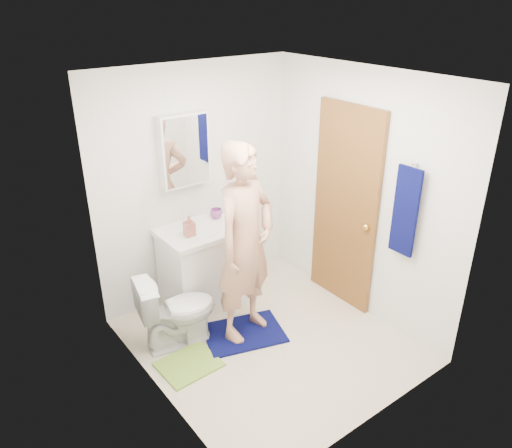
{
  "coord_description": "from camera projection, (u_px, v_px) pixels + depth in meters",
  "views": [
    {
      "loc": [
        -2.36,
        -2.93,
        2.98
      ],
      "look_at": [
        0.04,
        0.25,
        1.1
      ],
      "focal_mm": 35.0,
      "sensor_mm": 36.0,
      "label": 1
    }
  ],
  "objects": [
    {
      "name": "countertop",
      "position": [
        200.0,
        232.0,
        4.9
      ],
      "size": [
        0.79,
        0.59,
        0.05
      ],
      "primitive_type": "cube",
      "color": "white",
      "rests_on": "vanity_cabinet"
    },
    {
      "name": "door_knob",
      "position": [
        366.0,
        227.0,
        4.7
      ],
      "size": [
        0.07,
        0.07,
        0.07
      ],
      "primitive_type": "sphere",
      "color": "gold",
      "rests_on": "door"
    },
    {
      "name": "ceiling",
      "position": [
        272.0,
        76.0,
        3.64
      ],
      "size": [
        2.2,
        2.4,
        0.02
      ],
      "primitive_type": "cube",
      "color": "white",
      "rests_on": "ground"
    },
    {
      "name": "medicine_cabinet",
      "position": [
        184.0,
        150.0,
        4.73
      ],
      "size": [
        0.5,
        0.12,
        0.7
      ],
      "primitive_type": "cube",
      "color": "white",
      "rests_on": "wall_back"
    },
    {
      "name": "towel",
      "position": [
        405.0,
        212.0,
        4.29
      ],
      "size": [
        0.03,
        0.24,
        0.8
      ],
      "primitive_type": "cube",
      "color": "#070A44",
      "rests_on": "wall_right"
    },
    {
      "name": "faucet",
      "position": [
        190.0,
        218.0,
        4.99
      ],
      "size": [
        0.03,
        0.03,
        0.12
      ],
      "primitive_type": "cylinder",
      "color": "silver",
      "rests_on": "countertop"
    },
    {
      "name": "man",
      "position": [
        245.0,
        244.0,
        4.4
      ],
      "size": [
        0.77,
        0.61,
        1.85
      ],
      "primitive_type": "imported",
      "rotation": [
        0.0,
        0.0,
        0.27
      ],
      "color": "tan",
      "rests_on": "bath_mat"
    },
    {
      "name": "wall_back",
      "position": [
        196.0,
        184.0,
        5.03
      ],
      "size": [
        2.2,
        0.02,
        2.4
      ],
      "primitive_type": "cube",
      "color": "silver",
      "rests_on": "ground"
    },
    {
      "name": "wall_left",
      "position": [
        149.0,
        265.0,
        3.55
      ],
      "size": [
        0.02,
        2.4,
        2.4
      ],
      "primitive_type": "cube",
      "color": "silver",
      "rests_on": "ground"
    },
    {
      "name": "mirror_panel",
      "position": [
        187.0,
        152.0,
        4.68
      ],
      "size": [
        0.46,
        0.01,
        0.66
      ],
      "primitive_type": "cube",
      "color": "white",
      "rests_on": "wall_back"
    },
    {
      "name": "wall_right",
      "position": [
        361.0,
        195.0,
        4.76
      ],
      "size": [
        0.02,
        2.4,
        2.4
      ],
      "primitive_type": "cube",
      "color": "silver",
      "rests_on": "ground"
    },
    {
      "name": "green_rug",
      "position": [
        189.0,
        364.0,
        4.36
      ],
      "size": [
        0.51,
        0.44,
        0.02
      ],
      "primitive_type": "cube",
      "rotation": [
        0.0,
        0.0,
        0.04
      ],
      "color": "#81AF3A",
      "rests_on": "floor"
    },
    {
      "name": "soap_dispenser",
      "position": [
        189.0,
        226.0,
        4.71
      ],
      "size": [
        0.1,
        0.11,
        0.21
      ],
      "primitive_type": "imported",
      "rotation": [
        0.0,
        0.0,
        -0.1
      ],
      "color": "#AA5E4F",
      "rests_on": "countertop"
    },
    {
      "name": "toothbrush_cup",
      "position": [
        216.0,
        213.0,
        5.11
      ],
      "size": [
        0.13,
        0.13,
        0.1
      ],
      "primitive_type": "imported",
      "rotation": [
        0.0,
        0.0,
        -0.03
      ],
      "color": "#974495",
      "rests_on": "countertop"
    },
    {
      "name": "door",
      "position": [
        345.0,
        208.0,
        4.92
      ],
      "size": [
        0.05,
        0.8,
        2.05
      ],
      "primitive_type": "cube",
      "color": "brown",
      "rests_on": "ground"
    },
    {
      "name": "toilet",
      "position": [
        177.0,
        310.0,
        4.51
      ],
      "size": [
        0.76,
        0.53,
        0.71
      ],
      "primitive_type": "imported",
      "rotation": [
        0.0,
        0.0,
        1.37
      ],
      "color": "white",
      "rests_on": "floor"
    },
    {
      "name": "towel_hook",
      "position": [
        415.0,
        164.0,
        4.13
      ],
      "size": [
        0.06,
        0.02,
        0.02
      ],
      "primitive_type": "cylinder",
      "rotation": [
        0.0,
        1.57,
        0.0
      ],
      "color": "silver",
      "rests_on": "wall_right"
    },
    {
      "name": "floor",
      "position": [
        269.0,
        341.0,
        4.68
      ],
      "size": [
        2.2,
        2.4,
        0.02
      ],
      "primitive_type": "cube",
      "color": "beige",
      "rests_on": "ground"
    },
    {
      "name": "wall_front",
      "position": [
        385.0,
        288.0,
        3.29
      ],
      "size": [
        2.2,
        0.02,
        2.4
      ],
      "primitive_type": "cube",
      "color": "silver",
      "rests_on": "ground"
    },
    {
      "name": "sink_basin",
      "position": [
        200.0,
        230.0,
        4.89
      ],
      "size": [
        0.4,
        0.4,
        0.03
      ],
      "primitive_type": "cylinder",
      "color": "white",
      "rests_on": "countertop"
    },
    {
      "name": "bath_mat",
      "position": [
        244.0,
        333.0,
        4.76
      ],
      "size": [
        0.86,
        0.72,
        0.02
      ],
      "primitive_type": "cube",
      "rotation": [
        0.0,
        0.0,
        -0.31
      ],
      "color": "#070A44",
      "rests_on": "floor"
    },
    {
      "name": "vanity_cabinet",
      "position": [
        202.0,
        269.0,
        5.08
      ],
      "size": [
        0.75,
        0.55,
        0.8
      ],
      "primitive_type": "cube",
      "color": "white",
      "rests_on": "floor"
    }
  ]
}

